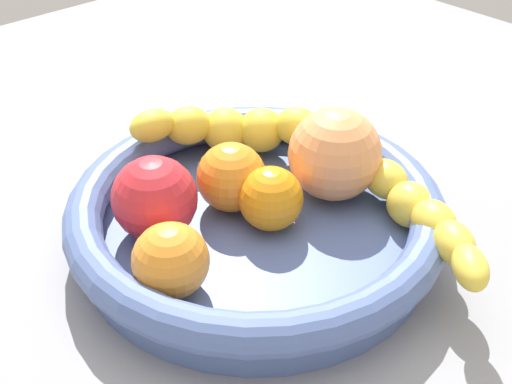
# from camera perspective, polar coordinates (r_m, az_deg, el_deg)

# --- Properties ---
(kitchen_counter) EXTENTS (1.20, 1.20, 0.03)m
(kitchen_counter) POSITION_cam_1_polar(r_m,az_deg,el_deg) (0.56, 0.00, -5.43)
(kitchen_counter) COLOR gray
(kitchen_counter) RESTS_ON ground
(fruit_bowl) EXTENTS (0.30, 0.30, 0.05)m
(fruit_bowl) POSITION_cam_1_polar(r_m,az_deg,el_deg) (0.53, 0.00, -2.07)
(fruit_bowl) COLOR #4E64A0
(fruit_bowl) RESTS_ON kitchen_counter
(banana_draped_left) EXTENTS (0.10, 0.22, 0.05)m
(banana_draped_left) POSITION_cam_1_polar(r_m,az_deg,el_deg) (0.53, 12.73, -0.58)
(banana_draped_left) COLOR yellow
(banana_draped_left) RESTS_ON fruit_bowl
(banana_draped_right) EXTENTS (0.16, 0.15, 0.05)m
(banana_draped_right) POSITION_cam_1_polar(r_m,az_deg,el_deg) (0.60, -1.15, 5.59)
(banana_draped_right) COLOR yellow
(banana_draped_right) RESTS_ON fruit_bowl
(orange_front) EXTENTS (0.05, 0.05, 0.05)m
(orange_front) POSITION_cam_1_polar(r_m,az_deg,el_deg) (0.46, -7.43, -5.93)
(orange_front) COLOR orange
(orange_front) RESTS_ON fruit_bowl
(orange_mid_left) EXTENTS (0.05, 0.05, 0.05)m
(orange_mid_left) POSITION_cam_1_polar(r_m,az_deg,el_deg) (0.52, 1.29, -0.57)
(orange_mid_left) COLOR orange
(orange_mid_left) RESTS_ON fruit_bowl
(orange_mid_right) EXTENTS (0.06, 0.06, 0.06)m
(orange_mid_right) POSITION_cam_1_polar(r_m,az_deg,el_deg) (0.54, -2.11, 1.32)
(orange_mid_right) COLOR orange
(orange_mid_right) RESTS_ON fruit_bowl
(tomato_red) EXTENTS (0.07, 0.07, 0.07)m
(tomato_red) POSITION_cam_1_polar(r_m,az_deg,el_deg) (0.51, -8.81, -0.56)
(tomato_red) COLOR red
(tomato_red) RESTS_ON fruit_bowl
(peach_blush) EXTENTS (0.08, 0.08, 0.08)m
(peach_blush) POSITION_cam_1_polar(r_m,az_deg,el_deg) (0.55, 6.86, 3.28)
(peach_blush) COLOR #F79A5B
(peach_blush) RESTS_ON fruit_bowl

